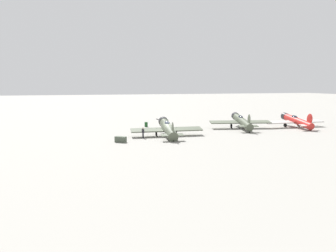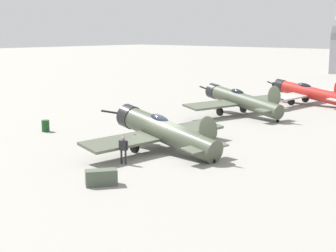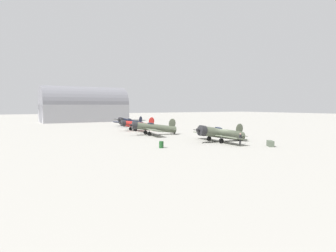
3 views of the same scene
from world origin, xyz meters
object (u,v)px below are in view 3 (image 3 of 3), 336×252
at_px(airplane_mid_apron, 153,127).
at_px(equipment_crate, 270,144).
at_px(fuel_drum, 161,145).
at_px(airplane_foreground, 220,133).
at_px(airplane_far_line, 137,125).
at_px(ground_crew_mechanic, 240,138).
at_px(airplane_outer_stand, 131,122).

bearing_deg(airplane_mid_apron, equipment_crate, 117.99).
bearing_deg(equipment_crate, fuel_drum, 155.39).
xyz_separation_m(airplane_foreground, airplane_far_line, (-2.85, 26.87, -0.00)).
bearing_deg(ground_crew_mechanic, airplane_foreground, 173.58).
bearing_deg(fuel_drum, equipment_crate, -24.61).
bearing_deg(ground_crew_mechanic, airplane_outer_stand, 165.45).
relative_size(airplane_mid_apron, airplane_far_line, 0.94).
bearing_deg(fuel_drum, ground_crew_mechanic, -13.15).
relative_size(airplane_foreground, airplane_outer_stand, 1.09).
xyz_separation_m(airplane_outer_stand, ground_crew_mechanic, (-1.19, -45.46, -0.28)).
bearing_deg(airplane_far_line, equipment_crate, 101.35).
relative_size(airplane_foreground, airplane_far_line, 0.95).
bearing_deg(airplane_outer_stand, equipment_crate, 64.70).
distance_m(airplane_foreground, airplane_mid_apron, 16.36).
distance_m(airplane_outer_stand, fuel_drum, 44.67).
relative_size(ground_crew_mechanic, fuel_drum, 1.83).
height_order(airplane_mid_apron, fuel_drum, airplane_mid_apron).
distance_m(airplane_mid_apron, equipment_crate, 24.70).
height_order(airplane_foreground, airplane_mid_apron, airplane_mid_apron).
distance_m(airplane_foreground, ground_crew_mechanic, 4.15).
height_order(airplane_far_line, equipment_crate, airplane_far_line).
height_order(ground_crew_mechanic, fuel_drum, ground_crew_mechanic).
relative_size(airplane_outer_stand, ground_crew_mechanic, 6.36).
bearing_deg(ground_crew_mechanic, airplane_far_line, 173.09).
distance_m(airplane_foreground, equipment_crate, 8.39).
xyz_separation_m(airplane_foreground, airplane_mid_apron, (-4.28, 15.79, 0.13)).
distance_m(airplane_far_line, ground_crew_mechanic, 31.16).
xyz_separation_m(airplane_mid_apron, equipment_crate, (7.02, -23.65, -1.09)).
bearing_deg(airplane_far_line, ground_crew_mechanic, 98.34).
bearing_deg(fuel_drum, airplane_foreground, 6.25).
height_order(airplane_far_line, fuel_drum, airplane_far_line).
xyz_separation_m(ground_crew_mechanic, equipment_crate, (2.26, -3.76, -0.62)).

